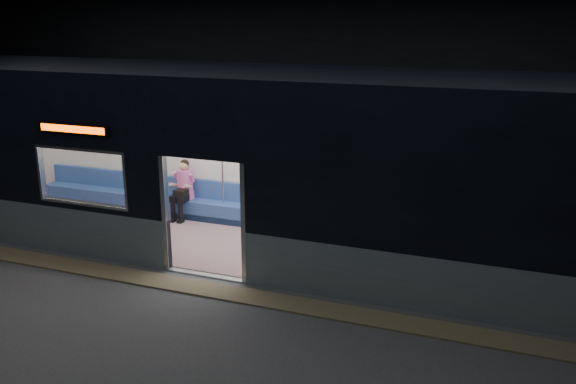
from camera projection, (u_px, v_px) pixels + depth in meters
The scene contains 7 objects.
station_floor at pixel (174, 302), 9.45m from camera, with size 24.00×14.00×0.01m, color #47494C.
station_envelope at pixel (160, 62), 8.42m from camera, with size 24.00×14.00×5.00m.
tactile_strip at pixel (192, 287), 9.94m from camera, with size 22.80×0.50×0.03m, color #8C7F59.
metro_car at pixel (241, 152), 11.21m from camera, with size 18.00×3.04×3.35m.
passenger at pixel (183, 185), 13.05m from camera, with size 0.40×0.64×1.27m.
handbag at pixel (181, 193), 12.89m from camera, with size 0.26×0.22×0.13m, color black.
transit_map at pixel (450, 175), 11.26m from camera, with size 0.88×0.03×0.57m, color white.
Camera 1 is at (4.70, -7.40, 4.31)m, focal length 38.00 mm.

